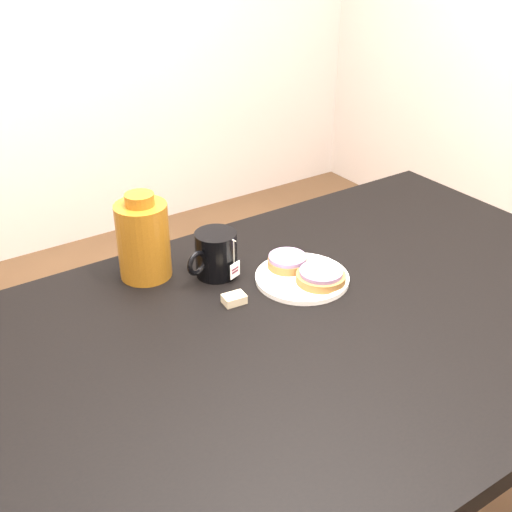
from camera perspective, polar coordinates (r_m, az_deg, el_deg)
name	(u,v)px	position (r m, az deg, el deg)	size (l,w,h in m)	color
table	(321,351)	(1.31, 5.77, -8.39)	(1.40, 0.90, 0.75)	black
plate	(302,277)	(1.37, 4.12, -1.88)	(0.20, 0.20, 0.01)	white
bagel_back	(287,261)	(1.39, 2.81, -0.48)	(0.10, 0.10, 0.03)	brown
bagel_front	(321,276)	(1.34, 5.79, -1.80)	(0.14, 0.14, 0.03)	brown
mug	(216,254)	(1.36, -3.62, 0.18)	(0.14, 0.11, 0.10)	black
teabag_pouch	(234,299)	(1.29, -1.96, -3.84)	(0.04, 0.03, 0.02)	#C6B793
bagel_package	(143,239)	(1.36, -9.99, 1.49)	(0.11, 0.11, 0.19)	#66380D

